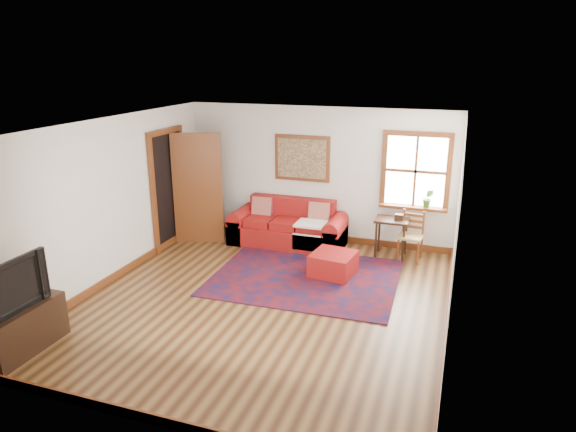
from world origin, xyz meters
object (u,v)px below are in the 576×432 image
at_px(red_ottoman, 333,264).
at_px(ladder_back_chair, 411,234).
at_px(media_cabinet, 21,329).
at_px(red_leather_sofa, 288,229).
at_px(side_table, 392,226).

height_order(red_ottoman, ladder_back_chair, ladder_back_chair).
distance_m(red_ottoman, media_cabinet, 4.45).
height_order(red_leather_sofa, media_cabinet, red_leather_sofa).
bearing_deg(side_table, media_cabinet, -129.92).
xyz_separation_m(ladder_back_chair, media_cabinet, (-4.05, -4.42, -0.17)).
xyz_separation_m(red_leather_sofa, ladder_back_chair, (2.23, -0.04, 0.18)).
bearing_deg(media_cabinet, ladder_back_chair, 47.49).
distance_m(red_leather_sofa, side_table, 1.91).
height_order(red_ottoman, side_table, side_table).
bearing_deg(ladder_back_chair, media_cabinet, -132.51).
xyz_separation_m(red_ottoman, side_table, (0.75, 1.10, 0.38)).
height_order(red_leather_sofa, side_table, red_leather_sofa).
bearing_deg(ladder_back_chair, side_table, 177.93).
distance_m(ladder_back_chair, media_cabinet, 5.99).
height_order(side_table, ladder_back_chair, ladder_back_chair).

